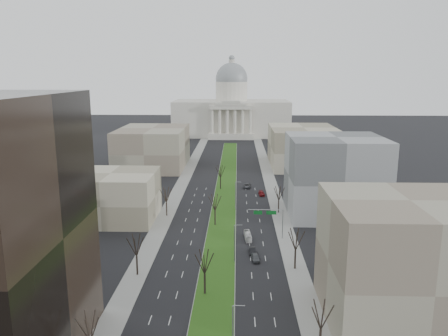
% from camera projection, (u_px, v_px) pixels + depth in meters
% --- Properties ---
extents(ground, '(600.00, 600.00, 0.00)m').
position_uv_depth(ground, '(226.00, 189.00, 164.08)').
color(ground, black).
rests_on(ground, ground).
extents(median, '(8.00, 222.03, 0.20)m').
position_uv_depth(median, '(226.00, 190.00, 163.07)').
color(median, '#999993').
rests_on(median, ground).
extents(sidewalk_left, '(5.00, 330.00, 0.15)m').
position_uv_depth(sidewalk_left, '(169.00, 209.00, 140.17)').
color(sidewalk_left, gray).
rests_on(sidewalk_left, ground).
extents(sidewalk_right, '(5.00, 330.00, 0.15)m').
position_uv_depth(sidewalk_right, '(278.00, 210.00, 139.12)').
color(sidewalk_right, gray).
rests_on(sidewalk_right, ground).
extents(capitol, '(80.00, 46.00, 55.00)m').
position_uv_depth(capitol, '(231.00, 112.00, 306.74)').
color(capitol, beige).
rests_on(capitol, ground).
extents(building_beige_left, '(26.00, 22.00, 14.00)m').
position_uv_depth(building_beige_left, '(112.00, 196.00, 129.40)').
color(building_beige_left, gray).
rests_on(building_beige_left, ground).
extents(building_tan_right, '(26.00, 24.00, 22.00)m').
position_uv_depth(building_tan_right, '(404.00, 262.00, 74.80)').
color(building_tan_right, gray).
rests_on(building_tan_right, ground).
extents(building_grey_right, '(28.00, 26.00, 24.00)m').
position_uv_depth(building_grey_right, '(335.00, 176.00, 133.17)').
color(building_grey_right, slate).
rests_on(building_grey_right, ground).
extents(building_far_left, '(30.00, 40.00, 18.00)m').
position_uv_depth(building_far_left, '(153.00, 148.00, 202.30)').
color(building_far_left, gray).
rests_on(building_far_left, ground).
extents(building_far_right, '(30.00, 40.00, 18.00)m').
position_uv_depth(building_far_right, '(303.00, 147.00, 205.08)').
color(building_far_right, gray).
rests_on(building_far_right, ground).
extents(tree_left_near, '(5.10, 5.10, 9.18)m').
position_uv_depth(tree_left_near, '(89.00, 326.00, 63.56)').
color(tree_left_near, black).
rests_on(tree_left_near, ground).
extents(tree_left_mid, '(5.40, 5.40, 9.72)m').
position_uv_depth(tree_left_mid, '(136.00, 244.00, 92.78)').
color(tree_left_mid, black).
rests_on(tree_left_mid, ground).
extents(tree_left_far, '(5.28, 5.28, 9.50)m').
position_uv_depth(tree_left_far, '(166.00, 194.00, 131.89)').
color(tree_left_far, black).
rests_on(tree_left_far, ground).
extents(tree_right_near, '(5.16, 5.16, 9.29)m').
position_uv_depth(tree_right_near, '(321.00, 314.00, 66.42)').
color(tree_right_near, black).
rests_on(tree_right_near, ground).
extents(tree_right_mid, '(5.52, 5.52, 9.94)m').
position_uv_depth(tree_right_mid, '(296.00, 239.00, 95.63)').
color(tree_right_mid, black).
rests_on(tree_right_mid, ground).
extents(tree_right_far, '(5.04, 5.04, 9.07)m').
position_uv_depth(tree_right_far, '(279.00, 193.00, 134.83)').
color(tree_right_far, black).
rests_on(tree_right_far, ground).
extents(tree_median_a, '(5.40, 5.40, 9.72)m').
position_uv_depth(tree_median_a, '(205.00, 261.00, 84.51)').
color(tree_median_a, black).
rests_on(tree_median_a, ground).
extents(tree_median_b, '(5.40, 5.40, 9.72)m').
position_uv_depth(tree_median_b, '(215.00, 202.00, 123.59)').
color(tree_median_b, black).
rests_on(tree_median_b, ground).
extents(tree_median_c, '(5.40, 5.40, 9.72)m').
position_uv_depth(tree_median_c, '(220.00, 171.00, 162.66)').
color(tree_median_c, black).
rests_on(tree_median_c, ground).
extents(streetlamp_median_a, '(1.90, 0.20, 9.16)m').
position_uv_depth(streetlamp_median_a, '(233.00, 332.00, 65.27)').
color(streetlamp_median_a, gray).
rests_on(streetlamp_median_a, ground).
extents(streetlamp_median_b, '(1.90, 0.20, 9.16)m').
position_uv_depth(streetlamp_median_b, '(235.00, 243.00, 99.46)').
color(streetlamp_median_b, gray).
rests_on(streetlamp_median_b, ground).
extents(streetlamp_median_c, '(1.90, 0.20, 9.16)m').
position_uv_depth(streetlamp_median_c, '(236.00, 195.00, 138.53)').
color(streetlamp_median_c, gray).
rests_on(streetlamp_median_c, ground).
extents(mast_arm_signs, '(9.12, 0.24, 8.09)m').
position_uv_depth(mast_arm_signs, '(272.00, 217.00, 113.57)').
color(mast_arm_signs, gray).
rests_on(mast_arm_signs, ground).
extents(car_grey_near, '(2.16, 4.51, 1.49)m').
position_uv_depth(car_grey_near, '(255.00, 258.00, 101.29)').
color(car_grey_near, '#4E5055').
rests_on(car_grey_near, ground).
extents(car_black, '(1.57, 4.32, 1.41)m').
position_uv_depth(car_black, '(252.00, 251.00, 105.31)').
color(car_black, black).
rests_on(car_black, ground).
extents(car_red, '(2.27, 4.88, 1.38)m').
position_uv_depth(car_red, '(262.00, 193.00, 155.74)').
color(car_red, maroon).
rests_on(car_red, ground).
extents(car_grey_far, '(3.05, 5.75, 1.54)m').
position_uv_depth(car_grey_far, '(247.00, 186.00, 166.14)').
color(car_grey_far, '#414248').
rests_on(car_grey_far, ground).
extents(box_van, '(2.03, 6.62, 1.82)m').
position_uv_depth(box_van, '(248.00, 236.00, 114.33)').
color(box_van, silver).
rests_on(box_van, ground).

